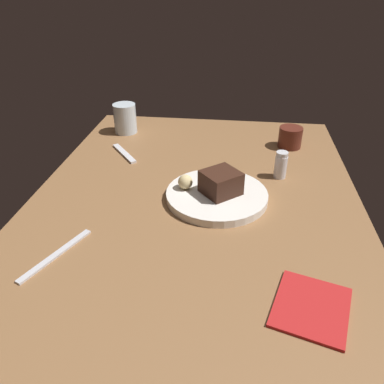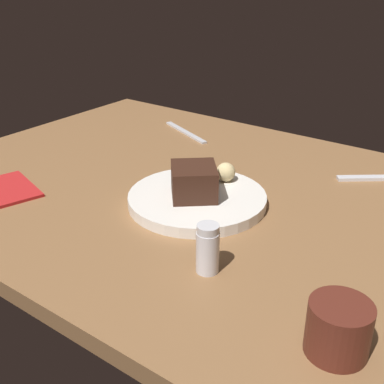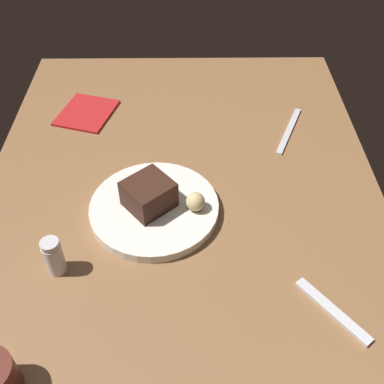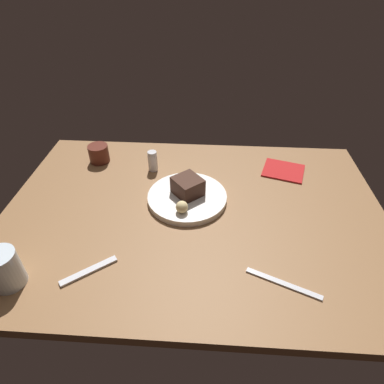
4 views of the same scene
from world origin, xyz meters
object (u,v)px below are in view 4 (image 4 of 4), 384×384
at_px(coffee_cup, 99,154).
at_px(bread_roll, 182,207).
at_px(butter_knife, 283,284).
at_px(chocolate_cake_slice, 188,186).
at_px(dessert_spoon, 89,271).
at_px(folded_napkin, 283,171).
at_px(water_glass, 4,269).
at_px(dessert_plate, 187,197).
at_px(salt_shaker, 153,161).

bearing_deg(coffee_cup, bread_roll, 139.37).
bearing_deg(butter_knife, chocolate_cake_slice, 152.33).
xyz_separation_m(dessert_spoon, folded_napkin, (-0.57, -0.50, -0.00)).
bearing_deg(butter_knife, water_glass, -153.56).
bearing_deg(dessert_spoon, dessert_plate, -164.80).
relative_size(dessert_plate, butter_knife, 1.36).
xyz_separation_m(chocolate_cake_slice, bread_roll, (0.01, 0.09, -0.01)).
bearing_deg(dessert_plate, chocolate_cake_slice, -98.25).
height_order(chocolate_cake_slice, folded_napkin, chocolate_cake_slice).
distance_m(bread_roll, dessert_spoon, 0.32).
xyz_separation_m(bread_roll, water_glass, (0.40, 0.27, 0.01)).
xyz_separation_m(salt_shaker, folded_napkin, (-0.48, -0.02, -0.03)).
bearing_deg(butter_knife, dessert_spoon, -157.47).
distance_m(bread_roll, butter_knife, 0.36).
height_order(chocolate_cake_slice, water_glass, water_glass).
relative_size(dessert_plate, dessert_spoon, 1.72).
bearing_deg(bread_roll, folded_napkin, -142.40).
relative_size(water_glass, dessert_spoon, 0.68).
height_order(chocolate_cake_slice, dessert_spoon, chocolate_cake_slice).
xyz_separation_m(dessert_plate, folded_napkin, (-0.34, -0.19, -0.01)).
bearing_deg(dessert_spoon, salt_shaker, -138.86).
height_order(bread_roll, salt_shaker, salt_shaker).
bearing_deg(salt_shaker, chocolate_cake_slice, 131.49).
relative_size(bread_roll, water_glass, 0.37).
xyz_separation_m(bread_roll, folded_napkin, (-0.35, -0.27, -0.04)).
height_order(chocolate_cake_slice, butter_knife, chocolate_cake_slice).
relative_size(dessert_plate, chocolate_cake_slice, 3.03).
bearing_deg(folded_napkin, salt_shaker, 2.55).
bearing_deg(chocolate_cake_slice, water_glass, 40.99).
xyz_separation_m(dessert_plate, chocolate_cake_slice, (-0.00, -0.01, 0.04)).
relative_size(chocolate_cake_slice, salt_shaker, 1.11).
height_order(dessert_plate, coffee_cup, coffee_cup).
height_order(dessert_plate, water_glass, water_glass).
distance_m(chocolate_cake_slice, folded_napkin, 0.39).
height_order(coffee_cup, butter_knife, coffee_cup).
bearing_deg(chocolate_cake_slice, butter_knife, 129.10).
height_order(salt_shaker, coffee_cup, salt_shaker).
xyz_separation_m(chocolate_cake_slice, salt_shaker, (0.14, -0.16, -0.01)).
bearing_deg(butter_knife, coffee_cup, 162.73).
xyz_separation_m(salt_shaker, butter_knife, (-0.40, 0.48, -0.04)).
bearing_deg(coffee_cup, dessert_plate, 148.92).
xyz_separation_m(chocolate_cake_slice, water_glass, (0.41, 0.36, 0.00)).
relative_size(bread_roll, salt_shaker, 0.49).
xyz_separation_m(dessert_plate, bread_roll, (0.01, 0.08, 0.03)).
relative_size(water_glass, coffee_cup, 1.35).
relative_size(chocolate_cake_slice, bread_roll, 2.27).
xyz_separation_m(coffee_cup, dessert_spoon, (-0.12, 0.52, -0.03)).
height_order(chocolate_cake_slice, bread_roll, chocolate_cake_slice).
distance_m(dessert_plate, butter_knife, 0.41).
xyz_separation_m(salt_shaker, coffee_cup, (0.21, -0.05, -0.00)).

